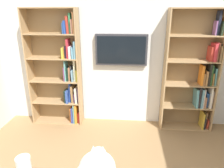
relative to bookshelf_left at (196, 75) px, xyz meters
name	(u,v)px	position (x,y,z in m)	size (l,w,h in m)	color
wall_back	(121,53)	(1.32, -0.17, 0.33)	(4.52, 0.06, 2.70)	silver
bookshelf_left	(196,75)	(0.00, 0.00, 0.00)	(0.90, 0.28, 2.12)	tan
bookshelf_right	(62,71)	(2.40, 0.00, 0.01)	(0.94, 0.28, 2.13)	tan
wall_mounted_tv	(121,50)	(1.32, -0.08, 0.40)	(0.92, 0.07, 0.55)	#333338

